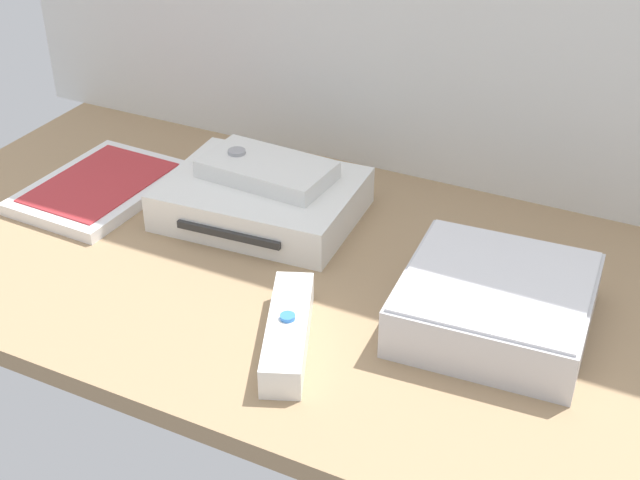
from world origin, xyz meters
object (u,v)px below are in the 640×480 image
at_px(mini_computer, 495,303).
at_px(remote_wand, 288,332).
at_px(game_case, 100,187).
at_px(remote_classic_pad, 267,169).
at_px(game_console, 262,199).

xyz_separation_m(mini_computer, remote_wand, (-0.16, -0.11, -0.01)).
xyz_separation_m(game_case, remote_wand, (0.33, -0.15, 0.01)).
bearing_deg(remote_classic_pad, remote_wand, -53.48).
bearing_deg(remote_wand, mini_computer, 12.26).
relative_size(game_case, remote_wand, 1.29).
distance_m(game_console, mini_computer, 0.30).
relative_size(game_console, mini_computer, 1.21).
relative_size(mini_computer, remote_classic_pad, 1.23).
height_order(game_case, remote_wand, remote_wand).
height_order(game_console, remote_wand, game_console).
bearing_deg(game_case, remote_classic_pad, 16.32).
height_order(game_console, mini_computer, mini_computer).
bearing_deg(remote_wand, game_console, 102.70).
bearing_deg(remote_wand, game_case, 132.83).
distance_m(remote_wand, remote_classic_pad, 0.25).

